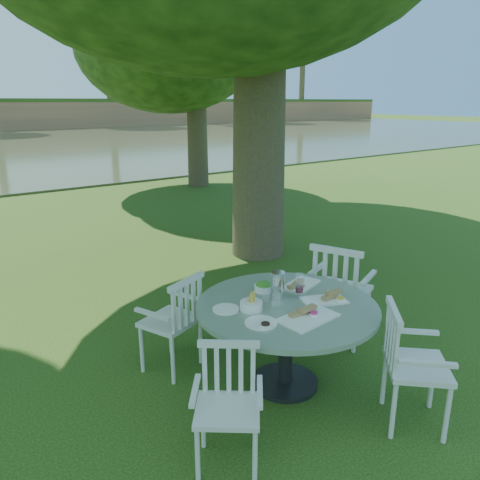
% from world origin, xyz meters
% --- Properties ---
extents(ground, '(140.00, 140.00, 0.00)m').
position_xyz_m(ground, '(0.00, 0.00, 0.00)').
color(ground, '#19360B').
rests_on(ground, ground).
extents(table, '(1.46, 1.46, 0.73)m').
position_xyz_m(table, '(-0.56, -1.16, 0.60)').
color(table, black).
rests_on(table, ground).
extents(chair_ne, '(0.63, 0.65, 1.01)m').
position_xyz_m(chair_ne, '(0.33, -0.92, 0.59)').
color(chair_ne, silver).
rests_on(chair_ne, ground).
extents(chair_nw, '(0.57, 0.55, 0.88)m').
position_xyz_m(chair_nw, '(-1.15, -0.44, 0.52)').
color(chair_nw, silver).
rests_on(chair_nw, ground).
extents(chair_sw, '(0.56, 0.55, 0.81)m').
position_xyz_m(chair_sw, '(-1.43, -1.55, 0.47)').
color(chair_sw, silver).
rests_on(chair_sw, ground).
extents(chair_se, '(0.63, 0.63, 0.91)m').
position_xyz_m(chair_se, '(-0.20, -2.03, 0.53)').
color(chair_se, silver).
rests_on(chair_se, ground).
extents(tableware, '(1.14, 0.84, 0.24)m').
position_xyz_m(tableware, '(-0.57, -1.12, 0.78)').
color(tableware, white).
rests_on(tableware, table).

